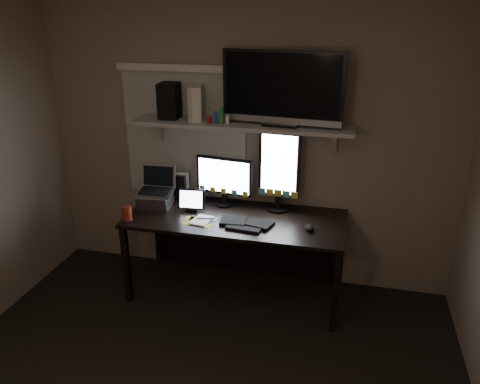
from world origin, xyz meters
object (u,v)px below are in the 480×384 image
(desk, at_px, (239,230))
(game_console, at_px, (197,103))
(monitor_portrait, at_px, (279,171))
(mouse, at_px, (309,228))
(keyboard, at_px, (246,223))
(tv, at_px, (282,89))
(tablet, at_px, (192,200))
(laptop, at_px, (154,188))
(cup, at_px, (127,213))
(speaker, at_px, (169,101))
(monitor_landscape, at_px, (224,181))

(desk, bearing_deg, game_console, 164.76)
(monitor_portrait, bearing_deg, mouse, -43.53)
(keyboard, bearing_deg, tv, 61.09)
(desk, xyz_separation_m, mouse, (0.62, -0.22, 0.20))
(monitor_portrait, height_order, game_console, game_console)
(keyboard, xyz_separation_m, tablet, (-0.51, 0.14, 0.09))
(laptop, height_order, game_console, game_console)
(tablet, distance_m, game_console, 0.81)
(keyboard, distance_m, cup, 0.98)
(tv, bearing_deg, monitor_portrait, 107.49)
(monitor_portrait, distance_m, tablet, 0.78)
(desk, xyz_separation_m, speaker, (-0.62, 0.10, 1.07))
(keyboard, xyz_separation_m, cup, (-0.97, -0.14, 0.05))
(tablet, xyz_separation_m, game_console, (0.01, 0.19, 0.79))
(mouse, relative_size, cup, 0.93)
(keyboard, distance_m, tv, 1.09)
(tv, height_order, game_console, tv)
(mouse, bearing_deg, monitor_portrait, 114.82)
(keyboard, bearing_deg, monitor_landscape, 135.16)
(mouse, bearing_deg, desk, 143.32)
(keyboard, xyz_separation_m, laptop, (-0.84, 0.15, 0.16))
(cup, bearing_deg, mouse, 6.07)
(tablet, bearing_deg, tv, 8.39)
(desk, bearing_deg, speaker, 170.82)
(monitor_portrait, relative_size, mouse, 6.49)
(laptop, bearing_deg, monitor_landscape, 14.45)
(cup, height_order, game_console, game_console)
(monitor_landscape, height_order, keyboard, monitor_landscape)
(keyboard, relative_size, tv, 0.45)
(desk, height_order, keyboard, keyboard)
(laptop, height_order, cup, laptop)
(laptop, bearing_deg, speaker, 55.88)
(speaker, bearing_deg, monitor_landscape, -3.97)
(tv, bearing_deg, speaker, -176.27)
(mouse, xyz_separation_m, cup, (-1.47, -0.16, 0.04))
(monitor_portrait, relative_size, tablet, 3.05)
(tablet, distance_m, speaker, 0.85)
(keyboard, height_order, tablet, tablet)
(monitor_landscape, height_order, cup, monitor_landscape)
(monitor_portrait, bearing_deg, tv, -73.38)
(monitor_portrait, height_order, keyboard, monitor_portrait)
(keyboard, distance_m, mouse, 0.50)
(mouse, relative_size, laptop, 0.31)
(monitor_portrait, height_order, cup, monitor_portrait)
(tablet, bearing_deg, keyboard, -19.88)
(monitor_portrait, bearing_deg, speaker, -174.34)
(desk, bearing_deg, tablet, -166.95)
(speaker, bearing_deg, game_console, -3.38)
(laptop, distance_m, game_console, 0.82)
(cup, bearing_deg, speaker, 64.23)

